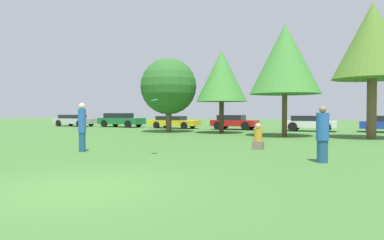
{
  "coord_description": "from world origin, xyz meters",
  "views": [
    {
      "loc": [
        4.72,
        -5.49,
        1.56
      ],
      "look_at": [
        0.2,
        5.58,
        1.25
      ],
      "focal_mm": 31.79,
      "sensor_mm": 36.0,
      "label": 1
    }
  ],
  "objects_px": {
    "person_catcher": "(322,134)",
    "parked_car_silver": "(74,120)",
    "tree_3": "(373,41)",
    "parked_car_red": "(234,122)",
    "tree_2": "(285,59)",
    "parked_car_white": "(309,123)",
    "bystander_sitting": "(258,139)",
    "person_thrower": "(82,126)",
    "parked_car_green": "(121,120)",
    "frisbee": "(154,100)",
    "parked_car_yellow": "(174,122)",
    "tree_1": "(222,76)",
    "tree_0": "(169,87)"
  },
  "relations": [
    {
      "from": "person_catcher",
      "to": "tree_0",
      "type": "bearing_deg",
      "value": -50.72
    },
    {
      "from": "parked_car_white",
      "to": "person_thrower",
      "type": "bearing_deg",
      "value": -110.28
    },
    {
      "from": "tree_3",
      "to": "parked_car_red",
      "type": "xyz_separation_m",
      "value": [
        -9.79,
        6.5,
        -4.83
      ]
    },
    {
      "from": "frisbee",
      "to": "parked_car_silver",
      "type": "relative_size",
      "value": 0.06
    },
    {
      "from": "tree_1",
      "to": "tree_3",
      "type": "xyz_separation_m",
      "value": [
        9.33,
        -1.49,
        1.47
      ]
    },
    {
      "from": "bystander_sitting",
      "to": "parked_car_silver",
      "type": "distance_m",
      "value": 26.08
    },
    {
      "from": "parked_car_red",
      "to": "parked_car_white",
      "type": "relative_size",
      "value": 0.99
    },
    {
      "from": "tree_1",
      "to": "parked_car_yellow",
      "type": "height_order",
      "value": "tree_1"
    },
    {
      "from": "parked_car_silver",
      "to": "parked_car_green",
      "type": "xyz_separation_m",
      "value": [
        5.49,
        0.32,
        0.08
      ]
    },
    {
      "from": "tree_3",
      "to": "parked_car_silver",
      "type": "height_order",
      "value": "tree_3"
    },
    {
      "from": "person_catcher",
      "to": "parked_car_silver",
      "type": "height_order",
      "value": "person_catcher"
    },
    {
      "from": "bystander_sitting",
      "to": "parked_car_white",
      "type": "height_order",
      "value": "parked_car_white"
    },
    {
      "from": "bystander_sitting",
      "to": "parked_car_yellow",
      "type": "bearing_deg",
      "value": 126.49
    },
    {
      "from": "tree_1",
      "to": "parked_car_yellow",
      "type": "xyz_separation_m",
      "value": [
        -6.11,
        4.98,
        -3.43
      ]
    },
    {
      "from": "person_thrower",
      "to": "parked_car_green",
      "type": "distance_m",
      "value": 20.64
    },
    {
      "from": "parked_car_green",
      "to": "parked_car_white",
      "type": "relative_size",
      "value": 1.17
    },
    {
      "from": "tree_1",
      "to": "parked_car_green",
      "type": "xyz_separation_m",
      "value": [
        -11.98,
        5.18,
        -3.31
      ]
    },
    {
      "from": "frisbee",
      "to": "parked_car_white",
      "type": "distance_m",
      "value": 18.04
    },
    {
      "from": "parked_car_red",
      "to": "person_thrower",
      "type": "bearing_deg",
      "value": -91.47
    },
    {
      "from": "tree_2",
      "to": "bystander_sitting",
      "type": "bearing_deg",
      "value": -90.71
    },
    {
      "from": "tree_0",
      "to": "tree_3",
      "type": "bearing_deg",
      "value": -4.78
    },
    {
      "from": "tree_2",
      "to": "parked_car_white",
      "type": "bearing_deg",
      "value": 80.06
    },
    {
      "from": "person_thrower",
      "to": "parked_car_green",
      "type": "height_order",
      "value": "person_thrower"
    },
    {
      "from": "person_catcher",
      "to": "parked_car_red",
      "type": "distance_m",
      "value": 18.68
    },
    {
      "from": "person_thrower",
      "to": "person_catcher",
      "type": "distance_m",
      "value": 8.62
    },
    {
      "from": "parked_car_red",
      "to": "parked_car_white",
      "type": "xyz_separation_m",
      "value": [
        6.1,
        -0.24,
        -0.01
      ]
    },
    {
      "from": "bystander_sitting",
      "to": "parked_car_red",
      "type": "distance_m",
      "value": 15.12
    },
    {
      "from": "bystander_sitting",
      "to": "tree_0",
      "type": "xyz_separation_m",
      "value": [
        -8.44,
        8.91,
        2.95
      ]
    },
    {
      "from": "parked_car_silver",
      "to": "parked_car_green",
      "type": "bearing_deg",
      "value": 5.66
    },
    {
      "from": "tree_3",
      "to": "parked_car_green",
      "type": "xyz_separation_m",
      "value": [
        -21.31,
        6.67,
        -4.77
      ]
    },
    {
      "from": "parked_car_silver",
      "to": "parked_car_white",
      "type": "height_order",
      "value": "parked_car_white"
    },
    {
      "from": "person_thrower",
      "to": "tree_3",
      "type": "bearing_deg",
      "value": 41.86
    },
    {
      "from": "tree_2",
      "to": "parked_car_green",
      "type": "xyz_separation_m",
      "value": [
        -16.52,
        6.67,
        -4.04
      ]
    },
    {
      "from": "bystander_sitting",
      "to": "parked_car_green",
      "type": "xyz_separation_m",
      "value": [
        -16.42,
        14.46,
        0.28
      ]
    },
    {
      "from": "tree_1",
      "to": "parked_car_white",
      "type": "distance_m",
      "value": 8.12
    },
    {
      "from": "person_catcher",
      "to": "frisbee",
      "type": "relative_size",
      "value": 6.76
    },
    {
      "from": "person_catcher",
      "to": "parked_car_white",
      "type": "relative_size",
      "value": 0.44
    },
    {
      "from": "person_thrower",
      "to": "person_catcher",
      "type": "bearing_deg",
      "value": -0.0
    },
    {
      "from": "tree_3",
      "to": "person_thrower",
      "type": "bearing_deg",
      "value": -134.42
    },
    {
      "from": "person_thrower",
      "to": "parked_car_white",
      "type": "bearing_deg",
      "value": 63.66
    },
    {
      "from": "parked_car_yellow",
      "to": "frisbee",
      "type": "bearing_deg",
      "value": -64.34
    },
    {
      "from": "person_catcher",
      "to": "parked_car_silver",
      "type": "bearing_deg",
      "value": -38.53
    },
    {
      "from": "frisbee",
      "to": "bystander_sitting",
      "type": "relative_size",
      "value": 0.24
    },
    {
      "from": "parked_car_yellow",
      "to": "tree_3",
      "type": "bearing_deg",
      "value": -20.39
    },
    {
      "from": "person_thrower",
      "to": "frisbee",
      "type": "bearing_deg",
      "value": -4.83
    },
    {
      "from": "bystander_sitting",
      "to": "parked_car_white",
      "type": "distance_m",
      "value": 14.11
    },
    {
      "from": "person_catcher",
      "to": "parked_car_white",
      "type": "height_order",
      "value": "person_catcher"
    },
    {
      "from": "tree_3",
      "to": "parked_car_red",
      "type": "relative_size",
      "value": 1.97
    },
    {
      "from": "bystander_sitting",
      "to": "parked_car_green",
      "type": "distance_m",
      "value": 21.88
    },
    {
      "from": "parked_car_green",
      "to": "parked_car_white",
      "type": "distance_m",
      "value": 17.62
    }
  ]
}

